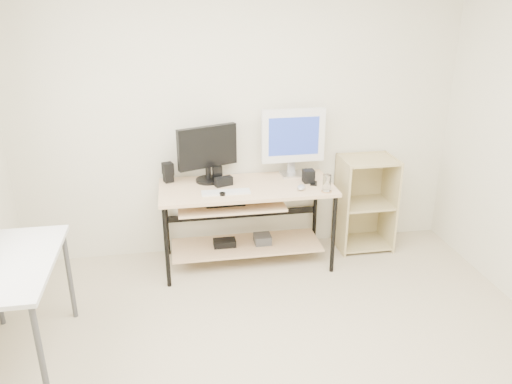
{
  "coord_description": "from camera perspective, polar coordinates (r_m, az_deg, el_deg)",
  "views": [
    {
      "loc": [
        -0.61,
        -2.32,
        2.28
      ],
      "look_at": [
        0.02,
        1.3,
        0.83
      ],
      "focal_mm": 35.0,
      "sensor_mm": 36.0,
      "label": 1
    }
  ],
  "objects": [
    {
      "name": "volume_puck",
      "position": [
        4.11,
        -3.86,
        -0.23
      ],
      "size": [
        0.06,
        0.06,
        0.02
      ],
      "primitive_type": "cylinder",
      "rotation": [
        0.0,
        0.0,
        -0.3
      ],
      "color": "black",
      "rests_on": "desk"
    },
    {
      "name": "speaker_left",
      "position": [
        4.43,
        -10.02,
        2.26
      ],
      "size": [
        0.11,
        0.11,
        0.17
      ],
      "rotation": [
        0.0,
        0.0,
        0.32
      ],
      "color": "black",
      "rests_on": "desk"
    },
    {
      "name": "side_table",
      "position": [
        3.5,
        -26.66,
        -8.34
      ],
      "size": [
        0.6,
        1.0,
        0.75
      ],
      "color": "silver",
      "rests_on": "ground"
    },
    {
      "name": "mouse",
      "position": [
        4.23,
        5.2,
        0.53
      ],
      "size": [
        0.11,
        0.13,
        0.04
      ],
      "primitive_type": "ellipsoid",
      "rotation": [
        0.0,
        0.0,
        -0.41
      ],
      "color": "#B3B3B8",
      "rests_on": "desk"
    },
    {
      "name": "black_monitor",
      "position": [
        4.34,
        -5.56,
        4.75
      ],
      "size": [
        0.53,
        0.24,
        0.5
      ],
      "rotation": [
        0.0,
        0.0,
        0.36
      ],
      "color": "black",
      "rests_on": "desk"
    },
    {
      "name": "room",
      "position": [
        2.59,
        1.32,
        -0.27
      ],
      "size": [
        4.01,
        4.01,
        2.62
      ],
      "color": "#C4B597",
      "rests_on": "ground"
    },
    {
      "name": "speaker_right",
      "position": [
        4.39,
        6.02,
        1.82
      ],
      "size": [
        0.1,
        0.1,
        0.11
      ],
      "primitive_type": "cube",
      "rotation": [
        0.0,
        0.0,
        0.03
      ],
      "color": "black",
      "rests_on": "desk"
    },
    {
      "name": "keyboard",
      "position": [
        4.15,
        -3.46,
        -0.02
      ],
      "size": [
        0.41,
        0.12,
        0.01
      ],
      "primitive_type": "cube",
      "rotation": [
        0.0,
        0.0,
        -0.02
      ],
      "color": "silver",
      "rests_on": "desk"
    },
    {
      "name": "drinking_glass",
      "position": [
        4.2,
        8.11,
        1.05
      ],
      "size": [
        0.09,
        0.09,
        0.14
      ],
      "primitive_type": "cylinder",
      "rotation": [
        0.0,
        0.0,
        0.34
      ],
      "color": "white",
      "rests_on": "coaster"
    },
    {
      "name": "desk",
      "position": [
        4.38,
        -1.39,
        -1.88
      ],
      "size": [
        1.5,
        0.65,
        0.75
      ],
      "color": "beige",
      "rests_on": "ground"
    },
    {
      "name": "white_imac",
      "position": [
        4.47,
        4.27,
        6.22
      ],
      "size": [
        0.57,
        0.18,
        0.61
      ],
      "rotation": [
        0.0,
        0.0,
        0.01
      ],
      "color": "silver",
      "rests_on": "desk"
    },
    {
      "name": "center_speaker",
      "position": [
        4.3,
        -3.73,
        1.22
      ],
      "size": [
        0.17,
        0.11,
        0.08
      ],
      "primitive_type": "cube",
      "rotation": [
        0.0,
        0.0,
        0.33
      ],
      "color": "black",
      "rests_on": "desk"
    },
    {
      "name": "coaster",
      "position": [
        4.22,
        8.06,
        0.11
      ],
      "size": [
        0.12,
        0.12,
        0.01
      ],
      "primitive_type": "cylinder",
      "rotation": [
        0.0,
        0.0,
        0.34
      ],
      "color": "#AF804F",
      "rests_on": "desk"
    },
    {
      "name": "shelf_unit",
      "position": [
        4.86,
        12.19,
        -1.09
      ],
      "size": [
        0.5,
        0.4,
        0.9
      ],
      "color": "tan",
      "rests_on": "ground"
    },
    {
      "name": "smartphone",
      "position": [
        4.38,
        6.59,
        0.99
      ],
      "size": [
        0.09,
        0.12,
        0.01
      ],
      "primitive_type": "cube",
      "rotation": [
        0.0,
        0.0,
        -0.29
      ],
      "color": "black",
      "rests_on": "desk"
    },
    {
      "name": "audio_controller",
      "position": [
        4.34,
        -4.42,
        1.95
      ],
      "size": [
        0.09,
        0.06,
        0.16
      ],
      "primitive_type": "cube",
      "rotation": [
        0.0,
        0.0,
        0.09
      ],
      "color": "black",
      "rests_on": "desk"
    }
  ]
}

